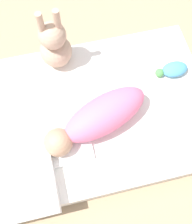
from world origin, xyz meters
TOP-DOWN VIEW (x-y plane):
  - ground_plane at (0.00, 0.00)m, footprint 12.00×12.00m
  - bed_mattress at (0.00, 0.00)m, footprint 1.29×0.83m
  - burp_cloth at (0.13, 0.14)m, footprint 0.23×0.21m
  - swaddled_baby at (-0.04, 0.08)m, footprint 0.55×0.32m
  - pillow at (0.39, 0.30)m, footprint 0.36×0.30m
  - bunny_plush at (0.09, -0.34)m, footprint 0.17×0.17m
  - turtle_plush at (-0.50, -0.12)m, footprint 0.18×0.09m

SIDE VIEW (x-z plane):
  - ground_plane at x=0.00m, z-range 0.00..0.00m
  - bed_mattress at x=0.00m, z-range 0.00..0.14m
  - burp_cloth at x=0.13m, z-range 0.14..0.16m
  - turtle_plush at x=-0.50m, z-range 0.14..0.21m
  - pillow at x=0.39m, z-range 0.14..0.22m
  - swaddled_baby at x=-0.04m, z-range 0.14..0.31m
  - bunny_plush at x=0.09m, z-range 0.10..0.46m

